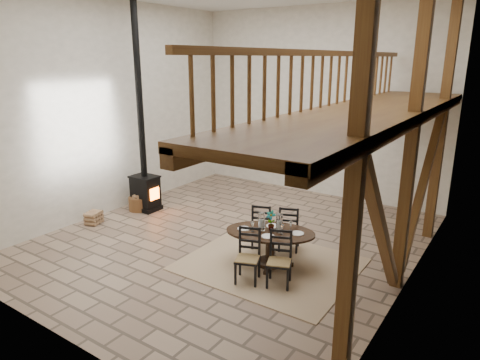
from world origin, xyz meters
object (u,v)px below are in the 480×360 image
Objects in this scene: wood_stove at (144,166)px; log_stack at (94,218)px; dining_table at (270,245)px; log_basket at (139,203)px.

wood_stove reaches higher than log_stack.
wood_stove is at bearing 147.11° from dining_table.
log_basket is (-4.21, 0.73, -0.21)m from dining_table.
wood_stove is at bearing 46.55° from log_basket.
log_basket is (-0.12, -0.12, -0.93)m from wood_stove.
log_basket is 1.14× the size of log_stack.
wood_stove is 11.03× the size of log_stack.
dining_table is 4.28m from log_basket.
wood_stove is 1.70m from log_stack.
dining_table is 3.88× the size of log_basket.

